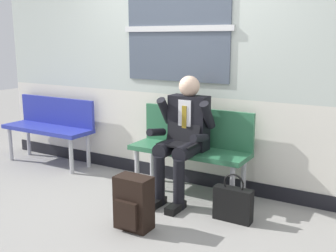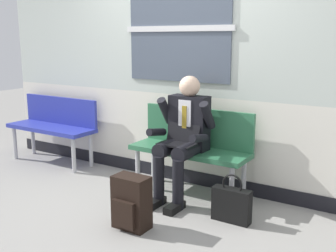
# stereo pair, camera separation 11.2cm
# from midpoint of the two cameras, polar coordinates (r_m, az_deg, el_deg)

# --- Properties ---
(ground_plane) EXTENTS (18.00, 18.00, 0.00)m
(ground_plane) POSITION_cam_midpoint_polar(r_m,az_deg,el_deg) (4.16, -3.75, -10.46)
(ground_plane) COLOR gray
(station_wall) EXTENTS (5.32, 0.17, 2.70)m
(station_wall) POSITION_cam_midpoint_polar(r_m,az_deg,el_deg) (4.48, 1.48, 8.88)
(station_wall) COLOR beige
(station_wall) RESTS_ON ground
(bench_with_person) EXTENTS (1.26, 0.42, 0.89)m
(bench_with_person) POSITION_cam_midpoint_polar(r_m,az_deg,el_deg) (4.24, 2.61, -2.42)
(bench_with_person) COLOR #2D6B47
(bench_with_person) RESTS_ON ground
(bench_empty) EXTENTS (1.26, 0.42, 0.85)m
(bench_empty) POSITION_cam_midpoint_polar(r_m,az_deg,el_deg) (5.50, -16.68, 0.30)
(bench_empty) COLOR #28339E
(bench_empty) RESTS_ON ground
(person_seated) EXTENTS (0.57, 0.70, 1.24)m
(person_seated) POSITION_cam_midpoint_polar(r_m,az_deg,el_deg) (4.04, 1.31, -1.23)
(person_seated) COLOR black
(person_seated) RESTS_ON ground
(backpack) EXTENTS (0.31, 0.23, 0.46)m
(backpack) POSITION_cam_midpoint_polar(r_m,az_deg,el_deg) (3.53, -5.81, -10.76)
(backpack) COLOR black
(backpack) RESTS_ON ground
(handbag) EXTENTS (0.35, 0.11, 0.44)m
(handbag) POSITION_cam_midpoint_polar(r_m,az_deg,el_deg) (3.72, 8.24, -10.71)
(handbag) COLOR black
(handbag) RESTS_ON ground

